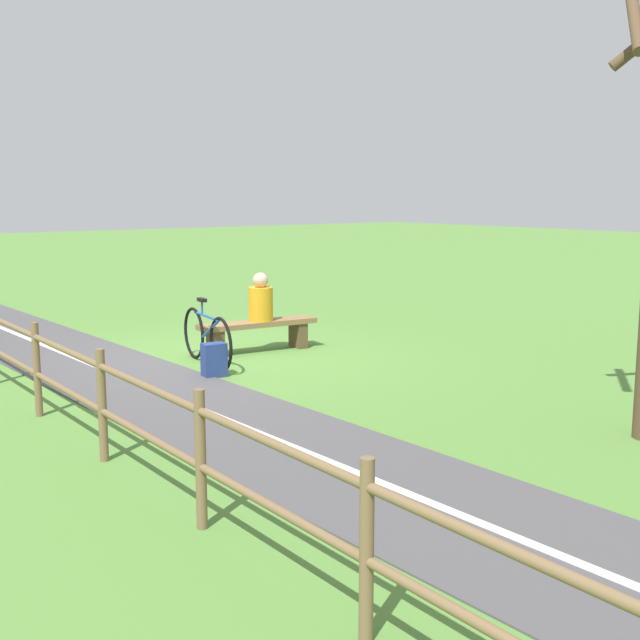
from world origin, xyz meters
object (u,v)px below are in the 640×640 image
Objects in this scene: bench at (258,330)px; backpack at (214,360)px; bicycle at (207,337)px; person_seated at (261,300)px.

backpack is (1.37, 1.06, -0.11)m from bench.
bench is at bearing 116.65° from bicycle.
bicycle is (1.09, 0.37, 0.06)m from bench.
person_seated reaches higher than bicycle.
person_seated is at bearing -180.00° from bench.
bench is 1.07× the size of bicycle.
person_seated reaches higher than backpack.
person_seated is 1.87m from backpack.
person_seated is at bearing -143.46° from backpack.
bicycle is at bearing -112.20° from backpack.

